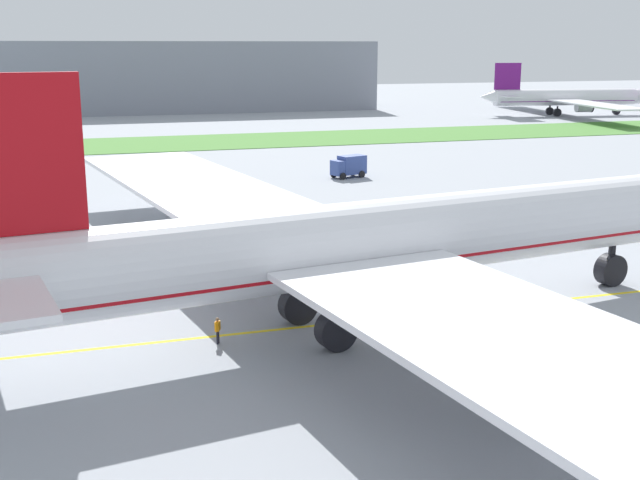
{
  "coord_description": "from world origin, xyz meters",
  "views": [
    {
      "loc": [
        -17.01,
        -45.47,
        17.07
      ],
      "look_at": [
        0.15,
        8.8,
        3.43
      ],
      "focal_mm": 45.79,
      "sensor_mm": 36.0,
      "label": 1
    }
  ],
  "objects_px": {
    "ground_crew_wingwalker_port": "(218,328)",
    "parked_airliner_far_centre": "(563,98)",
    "ground_crew_marshaller_front": "(520,307)",
    "ground_crew_wingwalker_starboard": "(335,273)",
    "airliner_foreground": "(362,244)",
    "service_truck_baggage_loader": "(349,166)"
  },
  "relations": [
    {
      "from": "ground_crew_wingwalker_starboard",
      "to": "parked_airliner_far_centre",
      "type": "distance_m",
      "value": 159.1
    },
    {
      "from": "ground_crew_wingwalker_port",
      "to": "ground_crew_wingwalker_starboard",
      "type": "bearing_deg",
      "value": 40.71
    },
    {
      "from": "ground_crew_marshaller_front",
      "to": "parked_airliner_far_centre",
      "type": "distance_m",
      "value": 162.37
    },
    {
      "from": "service_truck_baggage_loader",
      "to": "parked_airliner_far_centre",
      "type": "distance_m",
      "value": 112.63
    },
    {
      "from": "ground_crew_wingwalker_port",
      "to": "parked_airliner_far_centre",
      "type": "bearing_deg",
      "value": 49.92
    },
    {
      "from": "airliner_foreground",
      "to": "ground_crew_wingwalker_port",
      "type": "distance_m",
      "value": 9.96
    },
    {
      "from": "ground_crew_marshaller_front",
      "to": "service_truck_baggage_loader",
      "type": "distance_m",
      "value": 58.42
    },
    {
      "from": "ground_crew_wingwalker_port",
      "to": "ground_crew_wingwalker_starboard",
      "type": "height_order",
      "value": "ground_crew_wingwalker_starboard"
    },
    {
      "from": "airliner_foreground",
      "to": "ground_crew_wingwalker_starboard",
      "type": "height_order",
      "value": "airliner_foreground"
    },
    {
      "from": "ground_crew_wingwalker_port",
      "to": "parked_airliner_far_centre",
      "type": "height_order",
      "value": "parked_airliner_far_centre"
    },
    {
      "from": "ground_crew_marshaller_front",
      "to": "ground_crew_wingwalker_starboard",
      "type": "bearing_deg",
      "value": 129.42
    },
    {
      "from": "ground_crew_wingwalker_port",
      "to": "ground_crew_wingwalker_starboard",
      "type": "relative_size",
      "value": 0.92
    },
    {
      "from": "ground_crew_wingwalker_port",
      "to": "service_truck_baggage_loader",
      "type": "xyz_separation_m",
      "value": [
        27.92,
        55.88,
        0.58
      ]
    },
    {
      "from": "ground_crew_marshaller_front",
      "to": "ground_crew_wingwalker_starboard",
      "type": "relative_size",
      "value": 0.92
    },
    {
      "from": "airliner_foreground",
      "to": "ground_crew_marshaller_front",
      "type": "bearing_deg",
      "value": -10.63
    },
    {
      "from": "airliner_foreground",
      "to": "service_truck_baggage_loader",
      "type": "xyz_separation_m",
      "value": [
        18.97,
        55.84,
        -3.8
      ]
    },
    {
      "from": "service_truck_baggage_loader",
      "to": "parked_airliner_far_centre",
      "type": "bearing_deg",
      "value": 42.46
    },
    {
      "from": "ground_crew_wingwalker_starboard",
      "to": "service_truck_baggage_loader",
      "type": "relative_size",
      "value": 0.35
    },
    {
      "from": "airliner_foreground",
      "to": "ground_crew_marshaller_front",
      "type": "distance_m",
      "value": 11.11
    },
    {
      "from": "ground_crew_wingwalker_starboard",
      "to": "parked_airliner_far_centre",
      "type": "xyz_separation_m",
      "value": [
        100.76,
        123.09,
        3.3
      ]
    },
    {
      "from": "ground_crew_wingwalker_starboard",
      "to": "airliner_foreground",
      "type": "bearing_deg",
      "value": -98.32
    },
    {
      "from": "service_truck_baggage_loader",
      "to": "parked_airliner_far_centre",
      "type": "height_order",
      "value": "parked_airliner_far_centre"
    }
  ]
}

